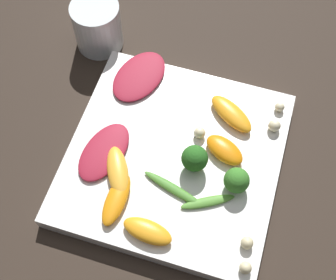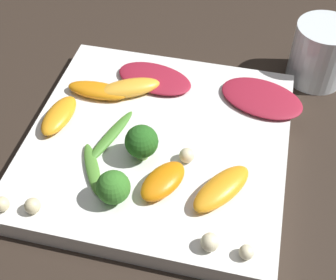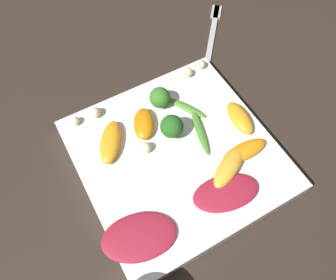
# 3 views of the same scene
# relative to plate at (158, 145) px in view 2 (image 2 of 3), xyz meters

# --- Properties ---
(ground_plane) EXTENTS (2.40, 2.40, 0.00)m
(ground_plane) POSITION_rel_plate_xyz_m (0.00, 0.00, -0.01)
(ground_plane) COLOR #2D231C
(plate) EXTENTS (0.30, 0.30, 0.03)m
(plate) POSITION_rel_plate_xyz_m (0.00, 0.00, 0.00)
(plate) COLOR white
(plate) RESTS_ON ground_plane
(drinking_glass) EXTENTS (0.08, 0.08, 0.08)m
(drinking_glass) POSITION_rel_plate_xyz_m (-0.18, -0.18, 0.03)
(drinking_glass) COLOR white
(drinking_glass) RESTS_ON ground_plane
(radicchio_leaf_0) EXTENTS (0.11, 0.08, 0.01)m
(radicchio_leaf_0) POSITION_rel_plate_xyz_m (0.03, -0.10, 0.02)
(radicchio_leaf_0) COLOR maroon
(radicchio_leaf_0) RESTS_ON plate
(radicchio_leaf_1) EXTENTS (0.12, 0.09, 0.01)m
(radicchio_leaf_1) POSITION_rel_plate_xyz_m (-0.11, -0.09, 0.02)
(radicchio_leaf_1) COLOR maroon
(radicchio_leaf_1) RESTS_ON plate
(orange_segment_0) EXTENTS (0.04, 0.07, 0.02)m
(orange_segment_0) POSITION_rel_plate_xyz_m (0.12, 0.00, 0.02)
(orange_segment_0) COLOR orange
(orange_segment_0) RESTS_ON plate
(orange_segment_1) EXTENTS (0.08, 0.03, 0.02)m
(orange_segment_1) POSITION_rel_plate_xyz_m (0.09, -0.05, 0.02)
(orange_segment_1) COLOR orange
(orange_segment_1) RESTS_ON plate
(orange_segment_2) EXTENTS (0.07, 0.08, 0.02)m
(orange_segment_2) POSITION_rel_plate_xyz_m (-0.08, 0.06, 0.02)
(orange_segment_2) COLOR orange
(orange_segment_2) RESTS_ON plate
(orange_segment_3) EXTENTS (0.08, 0.06, 0.02)m
(orange_segment_3) POSITION_rel_plate_xyz_m (0.05, -0.07, 0.02)
(orange_segment_3) COLOR #FCAD33
(orange_segment_3) RESTS_ON plate
(orange_segment_4) EXTENTS (0.06, 0.07, 0.02)m
(orange_segment_4) POSITION_rel_plate_xyz_m (-0.02, 0.07, 0.02)
(orange_segment_4) COLOR orange
(orange_segment_4) RESTS_ON plate
(broccoli_floret_0) EXTENTS (0.04, 0.04, 0.04)m
(broccoli_floret_0) POSITION_rel_plate_xyz_m (0.01, 0.03, 0.04)
(broccoli_floret_0) COLOR #84AD5B
(broccoli_floret_0) RESTS_ON plate
(broccoli_floret_1) EXTENTS (0.04, 0.04, 0.04)m
(broccoli_floret_1) POSITION_rel_plate_xyz_m (0.02, 0.09, 0.03)
(broccoli_floret_1) COLOR #84AD5B
(broccoli_floret_1) RESTS_ON plate
(arugula_sprig_0) EXTENTS (0.04, 0.10, 0.01)m
(arugula_sprig_0) POSITION_rel_plate_xyz_m (0.05, 0.01, 0.02)
(arugula_sprig_0) COLOR #47842D
(arugula_sprig_0) RESTS_ON plate
(arugula_sprig_1) EXTENTS (0.05, 0.07, 0.01)m
(arugula_sprig_1) POSITION_rel_plate_xyz_m (0.06, 0.06, 0.02)
(arugula_sprig_1) COLOR #518E33
(arugula_sprig_1) RESTS_ON plate
(macadamia_nut_0) EXTENTS (0.02, 0.02, 0.02)m
(macadamia_nut_0) POSITION_rel_plate_xyz_m (0.13, 0.13, 0.02)
(macadamia_nut_0) COLOR beige
(macadamia_nut_0) RESTS_ON plate
(macadamia_nut_1) EXTENTS (0.02, 0.02, 0.02)m
(macadamia_nut_1) POSITION_rel_plate_xyz_m (0.10, 0.13, 0.02)
(macadamia_nut_1) COLOR beige
(macadamia_nut_1) RESTS_ON plate
(macadamia_nut_2) EXTENTS (0.01, 0.01, 0.01)m
(macadamia_nut_2) POSITION_rel_plate_xyz_m (-0.12, 0.13, 0.02)
(macadamia_nut_2) COLOR beige
(macadamia_nut_2) RESTS_ON plate
(macadamia_nut_3) EXTENTS (0.02, 0.02, 0.02)m
(macadamia_nut_3) POSITION_rel_plate_xyz_m (-0.04, 0.03, 0.02)
(macadamia_nut_3) COLOR beige
(macadamia_nut_3) RESTS_ON plate
(macadamia_nut_4) EXTENTS (0.02, 0.02, 0.02)m
(macadamia_nut_4) POSITION_rel_plate_xyz_m (-0.08, 0.13, 0.02)
(macadamia_nut_4) COLOR beige
(macadamia_nut_4) RESTS_ON plate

